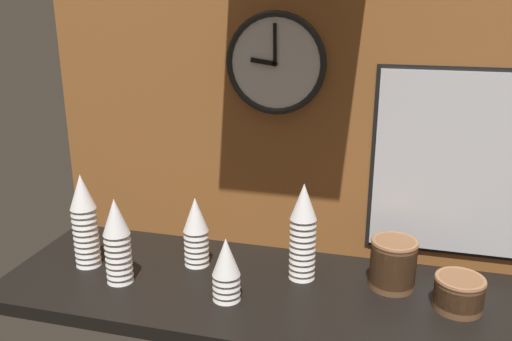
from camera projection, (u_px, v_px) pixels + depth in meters
ground_plane at (274, 292)px, 1.58m from camera, size 1.60×0.56×0.04m
wall_tiled_back at (295, 91)px, 1.65m from camera, size 1.60×0.03×1.05m
cup_stack_center_left at (196, 231)px, 1.67m from camera, size 0.08×0.08×0.22m
cup_stack_far_left at (85, 221)px, 1.65m from camera, size 0.08×0.08×0.30m
cup_stack_center_right at (303, 232)px, 1.58m from camera, size 0.08×0.08×0.30m
cup_stack_center at (226, 269)px, 1.48m from camera, size 0.08×0.08×0.18m
cup_stack_left at (117, 241)px, 1.56m from camera, size 0.08×0.08×0.26m
bowl_stack_right at (393, 263)px, 1.55m from camera, size 0.13×0.13×0.15m
bowl_stack_far_right at (459, 292)px, 1.45m from camera, size 0.13×0.13×0.09m
wall_clock at (276, 63)px, 1.61m from camera, size 0.31×0.03×0.31m
menu_board at (451, 165)px, 1.58m from camera, size 0.46×0.01×0.57m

